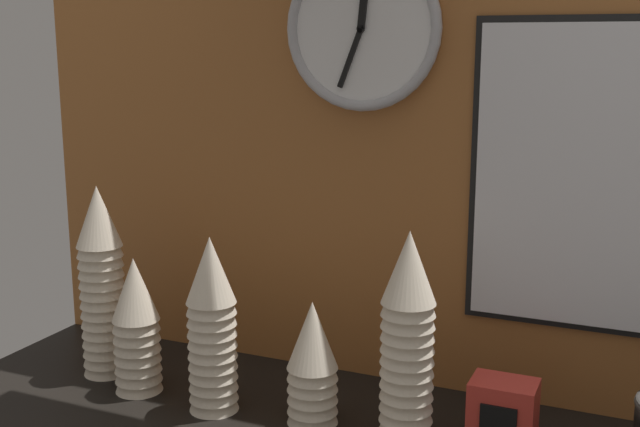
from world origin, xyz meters
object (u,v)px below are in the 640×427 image
Objects in this scene: cup_stack_left at (136,325)px; cup_stack_far_left at (102,281)px; napkin_dispenser at (503,416)px; cup_stack_center at (312,363)px; cup_stack_center_left at (211,325)px; menu_board at (617,180)px; wall_clock at (363,29)px; cup_stack_center_right at (407,340)px.

cup_stack_left is 0.68× the size of cup_stack_far_left.
cup_stack_far_left reaches higher than cup_stack_left.
cup_stack_far_left reaches higher than napkin_dispenser.
cup_stack_left reaches higher than cup_stack_center.
napkin_dispenser is (0.32, 0.03, -0.05)m from cup_stack_center.
menu_board is (0.63, 0.25, 0.26)m from cup_stack_center_left.
wall_clock is (0.46, 0.18, 0.47)m from cup_stack_far_left.
menu_board is (0.91, 0.19, 0.23)m from cup_stack_far_left.
cup_stack_left is at bearing -147.90° from wall_clock.
menu_board is at bearing 16.17° from cup_stack_left.
cup_stack_center_right is at bearing 0.79° from cup_stack_left.
cup_stack_center_left reaches higher than cup_stack_left.
cup_stack_left is at bearing 174.98° from cup_stack_center_left.
wall_clock reaches higher than cup_stack_center_left.
cup_stack_center_left is (0.17, -0.01, 0.03)m from cup_stack_left.
cup_stack_center_right is (0.63, -0.03, -0.01)m from cup_stack_far_left.
cup_stack_center_left is at bearing -5.02° from cup_stack_left.
cup_stack_center reaches higher than napkin_dispenser.
cup_stack_left is 0.67m from napkin_dispenser.
cup_stack_center_left is 2.69× the size of napkin_dispenser.
cup_stack_center is at bearing -174.08° from napkin_dispenser.
cup_stack_left is at bearing -163.83° from menu_board.
cup_stack_far_left is 0.78m from napkin_dispenser.
cup_stack_far_left is 0.28m from cup_stack_center_left.
cup_stack_left is 0.13m from cup_stack_far_left.
cup_stack_center_right reaches higher than cup_stack_center.
wall_clock is 0.55× the size of menu_board.
cup_stack_far_left reaches higher than cup_stack_center_left.
menu_board is (0.44, 0.01, -0.24)m from wall_clock.
menu_board reaches higher than cup_stack_center_right.
menu_board reaches higher than cup_stack_center_left.
napkin_dispenser is (0.31, -0.18, -0.60)m from wall_clock.
cup_stack_center_right is (0.17, -0.00, 0.07)m from cup_stack_center.
menu_board is (0.45, 0.22, 0.31)m from cup_stack_center.
menu_board reaches higher than cup_stack_left.
cup_stack_center_right is at bearing 3.63° from cup_stack_center_left.
cup_stack_left is 0.48× the size of menu_board.
menu_board is 4.51× the size of napkin_dispenser.
cup_stack_far_left is 1.28× the size of wall_clock.
cup_stack_center_right is at bearing -1.66° from cup_stack_center.
cup_stack_left is 0.81× the size of cup_stack_center_left.
menu_board is at bearing 1.15° from wall_clock.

